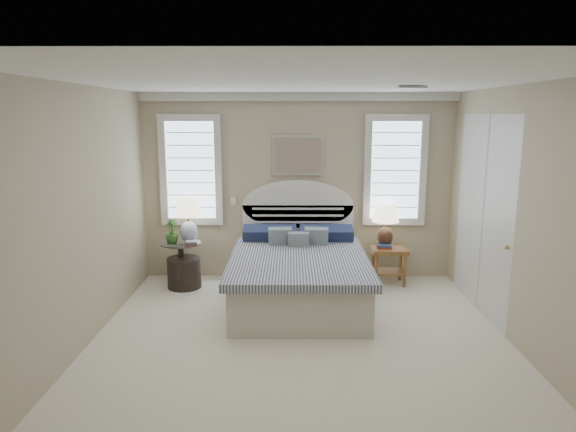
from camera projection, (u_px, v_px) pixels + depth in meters
The scene contains 21 objects.
floor at pixel (301, 351), 5.29m from camera, with size 4.50×5.00×0.01m, color beige.
ceiling at pixel (302, 81), 4.76m from camera, with size 4.50×5.00×0.01m, color white.
wall_back at pixel (298, 187), 7.48m from camera, with size 4.50×0.02×2.70m, color tan.
wall_left at pixel (73, 223), 5.04m from camera, with size 0.02×5.00×2.70m, color tan.
wall_right at pixel (531, 223), 5.02m from camera, with size 0.02×5.00×2.70m, color tan.
crown_molding at pixel (298, 97), 7.19m from camera, with size 4.50×0.08×0.12m, color silver.
hvac_vent at pixel (411, 88), 5.55m from camera, with size 0.30×0.20×0.02m, color #B2B2B2.
switch_plate at pixel (233, 201), 7.51m from camera, with size 0.08×0.01×0.12m, color silver.
window_left at pixel (191, 170), 7.42m from camera, with size 0.90×0.06×1.60m, color #AAC1D8.
window_right at pixel (395, 170), 7.40m from camera, with size 0.90×0.06×1.60m, color #AAC1D8.
painting at pixel (298, 155), 7.35m from camera, with size 0.74×0.04×0.58m, color silver.
closet_door at pixel (483, 215), 6.22m from camera, with size 0.02×1.80×2.40m, color silver.
bed at pixel (299, 272), 6.65m from camera, with size 1.72×2.28×1.47m.
side_table_left at pixel (181, 259), 7.24m from camera, with size 0.56×0.56×0.63m.
nightstand_right at pixel (389, 258), 7.32m from camera, with size 0.50×0.40×0.53m.
floor_pot at pixel (184, 273), 7.20m from camera, with size 0.47×0.47×0.42m, color black.
lamp_left at pixel (188, 214), 7.16m from camera, with size 0.44×0.44×0.65m.
lamp_right at pixel (386, 220), 7.31m from camera, with size 0.50×0.50×0.63m.
potted_plant at pixel (172, 231), 7.13m from camera, with size 0.19×0.19×0.33m, color #2E6A2A.
books_left at pixel (191, 243), 7.03m from camera, with size 0.18×0.15×0.06m.
books_right at pixel (384, 246), 7.26m from camera, with size 0.21×0.15×0.06m.
Camera 1 is at (-0.10, -4.92, 2.40)m, focal length 32.00 mm.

